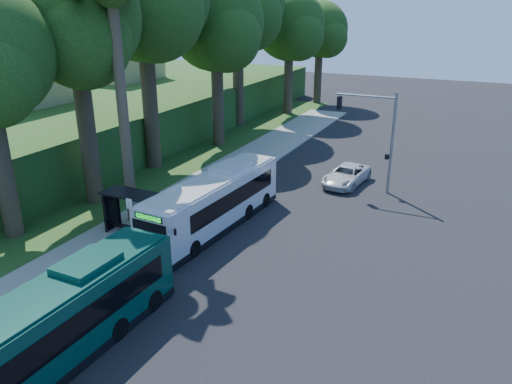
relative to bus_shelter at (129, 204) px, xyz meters
The scene contains 17 objects.
ground 8.00m from the bus_shelter, 21.51° to the left, with size 140.00×140.00×0.00m, color black.
sidewalk 3.35m from the bus_shelter, 90.90° to the left, with size 4.50×70.00×0.12m, color gray.
red_curb 3.07m from the bus_shelter, 26.83° to the right, with size 0.25×30.00×0.13m, color maroon.
grass_verge 9.90m from the bus_shelter, 126.16° to the left, with size 8.00×70.00×0.06m, color #234719.
bus_shelter is the anchor object (origin of this frame).
stop_sign_pole 2.85m from the bus_shelter, 49.08° to the right, with size 0.35×0.06×3.17m.
traffic_signal_pole 17.15m from the bus_shelter, 49.36° to the left, with size 4.10×0.30×7.00m.
palm_tree 10.70m from the bus_shelter, 124.80° to the left, with size 4.20×4.20×14.40m.
hillside_backdrop 26.18m from the bus_shelter, 136.68° to the left, with size 24.00×60.00×8.80m.
tree_0 11.08m from the bus_shelter, 151.08° to the left, with size 8.40×8.00×15.70m.
tree_2 21.25m from the bus_shelter, 103.83° to the left, with size 8.82×8.40×15.12m.
tree_3 29.46m from the bus_shelter, 103.86° to the left, with size 10.08×9.60×17.28m.
tree_4 35.97m from the bus_shelter, 96.78° to the left, with size 8.40×8.00×14.14m.
tree_5 43.55m from the bus_shelter, 94.21° to the left, with size 7.35×7.00×12.86m.
white_bus 4.88m from the bus_shelter, 35.28° to the left, with size 3.17×11.43×3.37m.
teal_bus 10.94m from the bus_shelter, 64.81° to the right, with size 2.61×11.19×3.32m.
pickup 16.12m from the bus_shelter, 56.14° to the left, with size 2.29×4.96×1.38m, color beige.
Camera 1 is at (10.36, -23.42, 12.40)m, focal length 35.00 mm.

